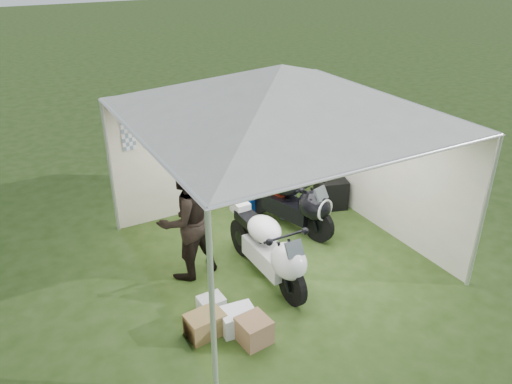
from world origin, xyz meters
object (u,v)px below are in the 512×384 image
motorcycle_black (291,200)px  person_blue_jacket (290,164)px  equipment_box (331,193)px  crate_0 (238,320)px  canopy_tent (280,95)px  crate_1 (254,330)px  motorcycle_white (270,248)px  paddock_stand (254,203)px  person_dark_jacket (186,219)px  crate_2 (211,305)px  crate_3 (205,324)px

motorcycle_black → person_blue_jacket: 0.66m
person_blue_jacket → equipment_box: size_ratio=3.65×
motorcycle_black → crate_0: 2.70m
equipment_box → canopy_tent: bearing=-152.8°
crate_0 → crate_1: size_ratio=1.20×
equipment_box → crate_0: equipment_box is taller
motorcycle_white → person_blue_jacket: 2.06m
motorcycle_white → equipment_box: size_ratio=3.63×
paddock_stand → equipment_box: equipment_box is taller
crate_0 → crate_1: (0.08, -0.29, 0.02)m
person_blue_jacket → crate_0: (-2.18, -2.24, -0.86)m
paddock_stand → person_dark_jacket: (-1.78, -1.26, 0.78)m
person_dark_jacket → equipment_box: (3.11, 0.69, -0.65)m
paddock_stand → crate_2: size_ratio=1.18×
motorcycle_black → equipment_box: (1.07, 0.31, -0.27)m
crate_3 → equipment_box: bearing=30.3°
motorcycle_white → crate_1: size_ratio=5.45×
canopy_tent → person_dark_jacket: canopy_tent is taller
paddock_stand → equipment_box: (1.33, -0.57, 0.13)m
person_dark_jacket → crate_1: bearing=82.6°
canopy_tent → person_blue_jacket: size_ratio=2.82×
paddock_stand → person_dark_jacket: person_dark_jacket is taller
crate_1 → motorcycle_black: bearing=48.2°
person_blue_jacket → crate_1: 3.39m
crate_3 → person_blue_jacket: bearing=39.5°
equipment_box → crate_1: size_ratio=1.50×
motorcycle_white → crate_2: bearing=-166.9°
paddock_stand → person_dark_jacket: size_ratio=0.21×
crate_0 → crate_3: size_ratio=0.95×
paddock_stand → equipment_box: bearing=-23.0°
crate_0 → crate_3: crate_3 is taller
person_dark_jacket → crate_3: person_dark_jacket is taller
crate_2 → equipment_box: bearing=27.6°
person_dark_jacket → crate_0: 1.63m
canopy_tent → crate_0: (-1.33, -1.25, -2.43)m
canopy_tent → motorcycle_black: size_ratio=2.90×
equipment_box → crate_2: equipment_box is taller
crate_0 → crate_2: (-0.16, 0.45, -0.03)m
person_dark_jacket → crate_0: size_ratio=4.21×
motorcycle_white → crate_3: 1.47m
equipment_box → crate_3: bearing=-149.7°
person_dark_jacket → crate_3: bearing=63.8°
paddock_stand → person_dark_jacket: bearing=-144.9°
person_dark_jacket → person_blue_jacket: (2.26, 0.81, 0.08)m
crate_0 → person_dark_jacket: bearing=93.2°
motorcycle_black → crate_3: size_ratio=4.23×
motorcycle_white → crate_2: size_ratio=6.08×
motorcycle_black → crate_3: (-2.36, -1.70, -0.40)m
person_blue_jacket → crate_3: bearing=-15.0°
motorcycle_white → crate_2: motorcycle_white is taller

